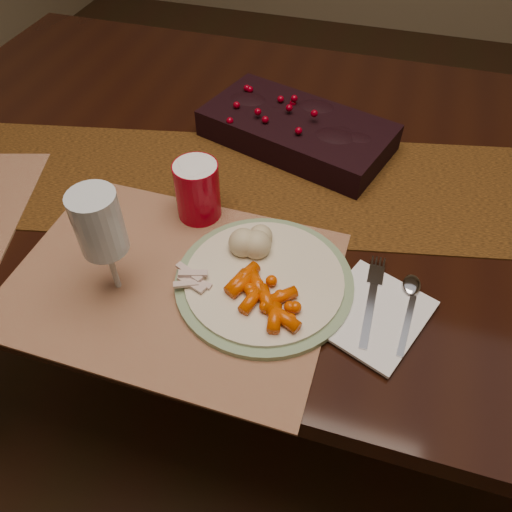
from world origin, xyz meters
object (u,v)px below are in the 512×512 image
(mashed_potatoes, at_px, (250,236))
(napkin, at_px, (373,314))
(turkey_shreds, at_px, (196,282))
(wine_glass, at_px, (106,246))
(dinner_plate, at_px, (264,281))
(centerpiece, at_px, (297,126))
(red_cup, at_px, (198,190))
(baby_carrots, at_px, (264,296))
(placemat_main, at_px, (173,280))
(dining_table, at_px, (302,291))

(mashed_potatoes, distance_m, napkin, 0.22)
(turkey_shreds, height_order, wine_glass, wine_glass)
(napkin, bearing_deg, dinner_plate, -161.90)
(centerpiece, relative_size, wine_glass, 1.99)
(red_cup, xyz_separation_m, wine_glass, (-0.06, -0.19, 0.04))
(red_cup, height_order, wine_glass, wine_glass)
(mashed_potatoes, distance_m, wine_glass, 0.22)
(baby_carrots, relative_size, wine_glass, 0.59)
(turkey_shreds, distance_m, napkin, 0.26)
(dinner_plate, relative_size, napkin, 1.73)
(wine_glass, bearing_deg, placemat_main, 24.91)
(dinner_plate, height_order, wine_glass, wine_glass)
(dinner_plate, bearing_deg, dining_table, 86.91)
(mashed_potatoes, relative_size, wine_glass, 0.44)
(centerpiece, distance_m, turkey_shreds, 0.42)
(dining_table, height_order, placemat_main, placemat_main)
(placemat_main, height_order, turkey_shreds, turkey_shreds)
(wine_glass, bearing_deg, turkey_shreds, 11.38)
(mashed_potatoes, relative_size, napkin, 0.51)
(dining_table, distance_m, centerpiece, 0.42)
(dining_table, height_order, centerpiece, centerpiece)
(dining_table, height_order, baby_carrots, baby_carrots)
(wine_glass, bearing_deg, dinner_plate, 17.68)
(placemat_main, relative_size, red_cup, 4.74)
(baby_carrots, bearing_deg, napkin, 10.83)
(baby_carrots, distance_m, napkin, 0.16)
(dining_table, xyz_separation_m, napkin, (0.15, -0.31, 0.38))
(centerpiece, bearing_deg, dining_table, -52.18)
(centerpiece, xyz_separation_m, dinner_plate, (0.04, -0.38, -0.03))
(turkey_shreds, bearing_deg, dinner_plate, 25.13)
(dinner_plate, xyz_separation_m, baby_carrots, (0.01, -0.04, 0.02))
(red_cup, bearing_deg, baby_carrots, -44.71)
(centerpiece, height_order, turkey_shreds, centerpiece)
(dining_table, relative_size, turkey_shreds, 26.05)
(dinner_plate, distance_m, baby_carrots, 0.05)
(mashed_potatoes, height_order, turkey_shreds, mashed_potatoes)
(red_cup, distance_m, wine_glass, 0.20)
(dining_table, relative_size, wine_glass, 9.84)
(red_cup, bearing_deg, placemat_main, -84.90)
(baby_carrots, distance_m, red_cup, 0.23)
(centerpiece, relative_size, dinner_plate, 1.35)
(dinner_plate, height_order, red_cup, red_cup)
(dining_table, xyz_separation_m, red_cup, (-0.17, -0.18, 0.43))
(dinner_plate, distance_m, turkey_shreds, 0.10)
(baby_carrots, xyz_separation_m, napkin, (0.15, 0.03, -0.02))
(turkey_shreds, xyz_separation_m, red_cup, (-0.06, 0.16, 0.03))
(dining_table, height_order, wine_glass, wine_glass)
(placemat_main, bearing_deg, mashed_potatoes, 43.30)
(baby_carrots, height_order, red_cup, red_cup)
(mashed_potatoes, bearing_deg, turkey_shreds, -118.19)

